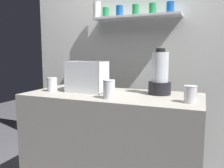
% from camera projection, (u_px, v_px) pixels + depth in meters
% --- Properties ---
extents(counter, '(1.40, 0.64, 0.90)m').
position_uv_depth(counter, '(112.00, 147.00, 1.87)').
color(counter, '#9E998E').
rests_on(counter, ground_plane).
extents(back_wall_unit, '(2.60, 0.24, 2.50)m').
position_uv_depth(back_wall_unit, '(138.00, 50.00, 2.47)').
color(back_wall_unit, silver).
rests_on(back_wall_unit, ground_plane).
extents(carrot_display_bin, '(0.32, 0.22, 0.26)m').
position_uv_depth(carrot_display_bin, '(87.00, 82.00, 1.92)').
color(carrot_display_bin, white).
rests_on(carrot_display_bin, counter).
extents(blender_pitcher, '(0.18, 0.18, 0.36)m').
position_uv_depth(blender_pitcher, '(160.00, 76.00, 1.78)').
color(blender_pitcher, black).
rests_on(blender_pitcher, counter).
extents(juice_cup_mango_far_left, '(0.09, 0.09, 0.12)m').
position_uv_depth(juice_cup_mango_far_left, '(52.00, 85.00, 1.94)').
color(juice_cup_mango_far_left, white).
rests_on(juice_cup_mango_far_left, counter).
extents(juice_cup_beet_left, '(0.09, 0.09, 0.14)m').
position_uv_depth(juice_cup_beet_left, '(109.00, 90.00, 1.62)').
color(juice_cup_beet_left, white).
rests_on(juice_cup_beet_left, counter).
extents(juice_cup_pomegranate_middle, '(0.09, 0.09, 0.11)m').
position_uv_depth(juice_cup_pomegranate_middle, '(190.00, 95.00, 1.47)').
color(juice_cup_pomegranate_middle, white).
rests_on(juice_cup_pomegranate_middle, counter).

